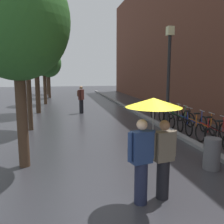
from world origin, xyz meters
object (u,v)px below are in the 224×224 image
couple_under_umbrella (153,135)px  parked_bicycle_3 (201,127)px  parked_bicycle_6 (177,117)px  street_tree_3 (44,60)px  parked_bicycle_1 (224,136)px  parked_bicycle_5 (181,120)px  parked_bicycle_7 (171,115)px  street_tree_2 (35,43)px  litter_bin (212,154)px  parked_bicycle_2 (213,131)px  street_tree_0 (16,21)px  street_tree_5 (47,62)px  street_lamp_post (169,75)px  street_tree_1 (26,34)px  parked_bicycle_4 (192,124)px  parked_bicycle_8 (162,113)px  street_tree_4 (48,63)px  pedestrian_walking_midground (81,99)px

couple_under_umbrella → parked_bicycle_3: bearing=49.3°
parked_bicycle_6 → street_tree_3: bearing=125.6°
parked_bicycle_1 → parked_bicycle_5: size_ratio=0.96×
parked_bicycle_7 → couple_under_umbrella: bearing=-117.7°
street_tree_2 → litter_bin: (5.28, -10.36, -3.87)m
parked_bicycle_2 → street_tree_0: bearing=-170.1°
parked_bicycle_6 → parked_bicycle_7: same height
street_tree_5 → street_lamp_post: bearing=-75.3°
parked_bicycle_7 → couple_under_umbrella: size_ratio=0.53×
street_tree_0 → parked_bicycle_3: size_ratio=4.76×
street_tree_1 → street_tree_5: (-0.00, 17.93, -0.49)m
street_tree_1 → parked_bicycle_7: (6.93, 0.42, -3.77)m
street_tree_0 → street_lamp_post: (5.06, 1.90, -1.38)m
parked_bicycle_4 → parked_bicycle_8: size_ratio=1.04×
street_tree_5 → parked_bicycle_6: size_ratio=4.93×
parked_bicycle_6 → couple_under_umbrella: size_ratio=0.52×
parked_bicycle_1 → couple_under_umbrella: couple_under_umbrella is taller
street_tree_1 → parked_bicycle_6: (6.90, -0.36, -3.77)m
street_lamp_post → street_tree_0: bearing=-159.4°
street_lamp_post → parked_bicycle_1: bearing=-45.0°
street_tree_3 → litter_bin: street_tree_3 is taller
parked_bicycle_5 → parked_bicycle_7: (0.19, 1.47, 0.00)m
parked_bicycle_2 → parked_bicycle_8: 4.42m
parked_bicycle_6 → litter_bin: bearing=-107.1°
street_lamp_post → parked_bicycle_3: bearing=1.9°
parked_bicycle_6 → street_tree_2: bearing=144.1°
street_tree_0 → parked_bicycle_4: bearing=21.7°
street_tree_1 → street_lamp_post: (5.37, -2.56, -1.68)m
parked_bicycle_2 → litter_bin: (-1.63, -2.39, 0.05)m
street_tree_4 → street_tree_5: size_ratio=0.88×
street_tree_3 → parked_bicycle_1: street_tree_3 is taller
parked_bicycle_2 → parked_bicycle_1: bearing=-93.5°
street_tree_2 → parked_bicycle_2: size_ratio=5.59×
parked_bicycle_5 → parked_bicycle_2: bearing=-86.7°
parked_bicycle_2 → street_lamp_post: (-1.51, 0.76, 2.10)m
street_tree_5 → parked_bicycle_6: bearing=-69.3°
street_tree_0 → parked_bicycle_8: bearing=40.8°
parked_bicycle_1 → parked_bicycle_4: bearing=89.6°
parked_bicycle_1 → couple_under_umbrella: 4.85m
street_tree_3 → parked_bicycle_8: (6.58, -7.95, -3.10)m
parked_bicycle_4 → parked_bicycle_7: 2.28m
parked_bicycle_3 → parked_bicycle_5: (-0.13, 1.46, 0.00)m
parked_bicycle_1 → couple_under_umbrella: (-3.75, -2.90, 1.00)m
street_tree_4 → parked_bicycle_6: bearing=-65.3°
street_tree_0 → street_tree_3: size_ratio=1.14×
pedestrian_walking_midground → street_tree_1: bearing=-122.7°
parked_bicycle_2 → pedestrian_walking_midground: bearing=120.2°
street_tree_1 → parked_bicycle_8: size_ratio=5.16×
parked_bicycle_7 → street_tree_1: bearing=-176.5°
street_tree_4 → parked_bicycle_7: bearing=-63.9°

